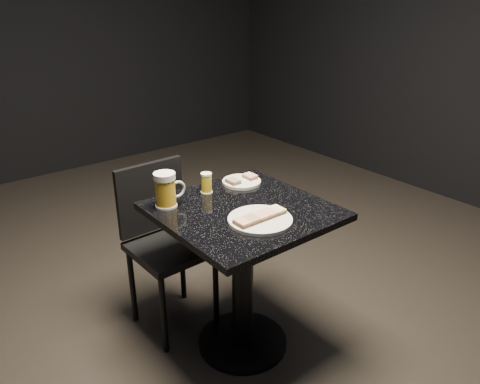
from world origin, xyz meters
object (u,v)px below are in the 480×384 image
object	(u,v)px
plate_small	(242,182)
beer_tumbler	(206,183)
beer_mug	(166,190)
table	(243,256)
chair	(164,236)
plate_large	(260,220)

from	to	relation	value
plate_small	beer_tumbler	distance (m)	0.21
plate_small	beer_mug	size ratio (longest dim) A/B	1.21
beer_tumbler	beer_mug	bearing A→B (deg)	-175.61
beer_mug	plate_small	bearing A→B (deg)	1.02
table	plate_small	bearing A→B (deg)	52.42
plate_small	table	world-z (taller)	plate_small
table	beer_mug	distance (m)	0.46
beer_mug	beer_tumbler	world-z (taller)	beer_mug
chair	table	bearing A→B (deg)	-66.80
plate_small	beer_mug	bearing A→B (deg)	-178.98
table	beer_mug	size ratio (longest dim) A/B	4.75
plate_small	plate_large	bearing A→B (deg)	-118.24
table	chair	xyz separation A→B (m)	(-0.18, 0.41, -0.01)
plate_large	plate_small	size ratio (longest dim) A/B	1.41
plate_large	plate_small	distance (m)	0.42
plate_large	beer_tumbler	xyz separation A→B (m)	(-0.00, 0.38, 0.04)
plate_large	beer_tumbler	size ratio (longest dim) A/B	2.74
beer_mug	chair	world-z (taller)	beer_mug
chair	plate_large	bearing A→B (deg)	-74.66
table	chair	size ratio (longest dim) A/B	0.88
table	chair	distance (m)	0.45
plate_small	beer_mug	xyz separation A→B (m)	(-0.43, -0.01, 0.07)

